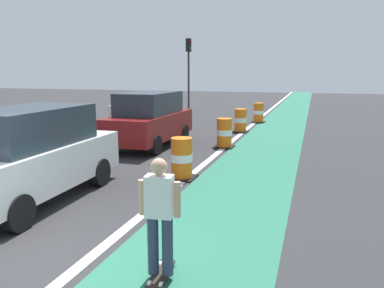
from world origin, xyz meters
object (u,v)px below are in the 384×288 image
object	(u,v)px
parked_suv_nearest	(30,155)
pedestrian_crossing	(114,119)
traffic_barrel_mid	(224,133)
traffic_barrel_back	(240,121)
traffic_barrel_far	(259,113)
parked_suv_second	(150,119)
skateboarder_on_lane	(160,216)
traffic_barrel_front	(182,159)
traffic_light_corner	(189,62)

from	to	relation	value
parked_suv_nearest	pedestrian_crossing	world-z (taller)	parked_suv_nearest
traffic_barrel_mid	traffic_barrel_back	distance (m)	3.86
parked_suv_nearest	traffic_barrel_far	bearing A→B (deg)	79.24
pedestrian_crossing	parked_suv_second	bearing A→B (deg)	-24.72
parked_suv_second	skateboarder_on_lane	bearing A→B (deg)	-65.02
traffic_barrel_front	pedestrian_crossing	xyz separation A→B (m)	(-4.73, 4.80, 0.33)
parked_suv_second	traffic_barrel_front	world-z (taller)	parked_suv_second
parked_suv_nearest	traffic_barrel_far	xyz separation A→B (m)	(2.81, 14.77, -0.50)
traffic_barrel_mid	traffic_barrel_back	xyz separation A→B (m)	(-0.12, 3.86, 0.00)
parked_suv_second	traffic_barrel_mid	distance (m)	2.85
parked_suv_nearest	traffic_barrel_front	world-z (taller)	parked_suv_nearest
parked_suv_nearest	parked_suv_second	bearing A→B (deg)	91.13
parked_suv_nearest	traffic_light_corner	distance (m)	19.73
parked_suv_nearest	traffic_light_corner	xyz separation A→B (m)	(-2.85, 19.36, 2.47)
skateboarder_on_lane	traffic_light_corner	xyz separation A→B (m)	(-6.74, 21.45, 2.59)
skateboarder_on_lane	traffic_barrel_mid	distance (m)	9.33
parked_suv_nearest	traffic_light_corner	bearing A→B (deg)	98.39
skateboarder_on_lane	traffic_barrel_mid	size ratio (longest dim) A/B	1.55
parked_suv_nearest	traffic_barrel_back	xyz separation A→B (m)	(2.49, 11.02, -0.50)
skateboarder_on_lane	traffic_barrel_back	size ratio (longest dim) A/B	1.55
traffic_barrel_mid	traffic_barrel_back	bearing A→B (deg)	91.82
pedestrian_crossing	traffic_barrel_front	bearing A→B (deg)	-45.45
traffic_barrel_front	pedestrian_crossing	world-z (taller)	pedestrian_crossing
traffic_light_corner	pedestrian_crossing	size ratio (longest dim) A/B	3.17
skateboarder_on_lane	traffic_barrel_mid	world-z (taller)	skateboarder_on_lane
traffic_light_corner	pedestrian_crossing	xyz separation A→B (m)	(0.63, -11.86, -2.64)
traffic_barrel_mid	traffic_barrel_far	distance (m)	7.62
skateboarder_on_lane	traffic_barrel_front	world-z (taller)	skateboarder_on_lane
skateboarder_on_lane	parked_suv_second	xyz separation A→B (m)	(-4.02, 8.62, 0.12)
parked_suv_nearest	traffic_barrel_front	xyz separation A→B (m)	(2.50, 2.70, -0.50)
parked_suv_second	traffic_barrel_far	bearing A→B (deg)	70.38
parked_suv_second	traffic_light_corner	size ratio (longest dim) A/B	0.90
traffic_light_corner	traffic_barrel_far	bearing A→B (deg)	-39.04
traffic_barrel_far	traffic_light_corner	bearing A→B (deg)	140.96
parked_suv_second	traffic_barrel_back	xyz separation A→B (m)	(2.62, 4.48, -0.50)
traffic_barrel_mid	traffic_light_corner	bearing A→B (deg)	114.13
traffic_light_corner	traffic_barrel_mid	bearing A→B (deg)	-65.87
traffic_barrel_back	traffic_barrel_mid	bearing A→B (deg)	-88.18
traffic_light_corner	traffic_barrel_front	bearing A→B (deg)	-72.18
parked_suv_second	parked_suv_nearest	bearing A→B (deg)	-88.87
parked_suv_nearest	skateboarder_on_lane	bearing A→B (deg)	-28.18
traffic_barrel_far	skateboarder_on_lane	bearing A→B (deg)	-86.33
parked_suv_nearest	traffic_light_corner	size ratio (longest dim) A/B	0.91
skateboarder_on_lane	traffic_light_corner	distance (m)	22.63
traffic_barrel_front	traffic_barrel_back	xyz separation A→B (m)	(-0.01, 8.32, 0.00)
traffic_barrel_far	traffic_barrel_back	bearing A→B (deg)	-94.83
traffic_barrel_far	traffic_barrel_mid	bearing A→B (deg)	-91.46
skateboarder_on_lane	traffic_barrel_mid	xyz separation A→B (m)	(-1.28, 9.24, -0.38)
traffic_barrel_mid	traffic_barrel_far	world-z (taller)	same
traffic_barrel_mid	parked_suv_second	bearing A→B (deg)	-167.26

